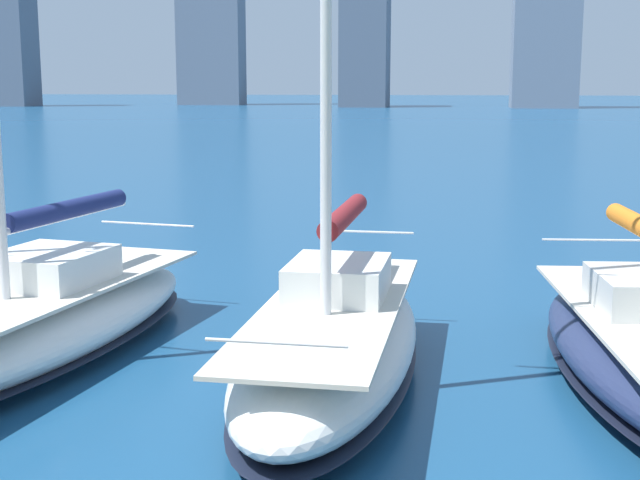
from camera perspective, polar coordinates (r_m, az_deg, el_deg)
The scene contains 3 objects.
city_skyline at distance 165.71m, azimuth 9.27°, elevation 14.66°, with size 167.94×21.38×53.16m.
sailboat_maroon at distance 13.48m, azimuth 0.84°, elevation -6.25°, with size 2.69×8.17×12.87m.
sailboat_navy at distance 15.54m, azimuth -17.82°, elevation -4.87°, with size 4.18×9.15×9.33m.
Camera 1 is at (-2.19, 6.09, 4.55)m, focal length 50.00 mm.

